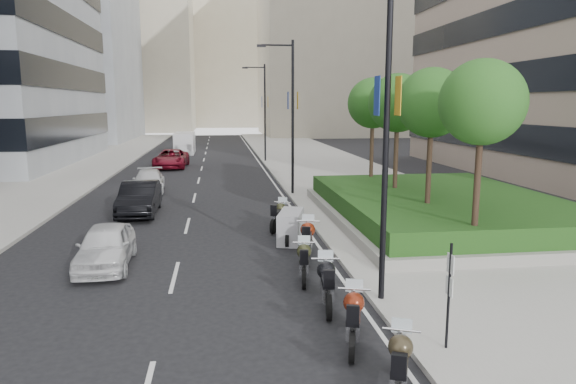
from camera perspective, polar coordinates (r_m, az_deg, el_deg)
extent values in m
plane|color=black|center=(13.06, -7.17, -14.72)|extent=(160.00, 160.00, 0.00)
cube|color=#9E9B93|center=(43.18, 4.42, 2.63)|extent=(10.00, 100.00, 0.15)
cube|color=#9E9B93|center=(43.90, -23.49, 1.97)|extent=(8.00, 100.00, 0.15)
cube|color=silver|center=(42.40, -2.61, 2.42)|extent=(0.12, 100.00, 0.01)
cube|color=silver|center=(42.26, -9.65, 2.27)|extent=(0.12, 100.00, 0.01)
cube|color=gray|center=(85.87, -24.79, 15.29)|extent=(22.00, 26.00, 30.00)
cube|color=#B7AD93|center=(95.33, 6.00, 17.28)|extent=(28.00, 24.00, 36.00)
cube|color=#B7AD93|center=(113.92, -17.36, 15.15)|extent=(26.00, 24.00, 34.00)
cube|color=#B7AD93|center=(132.61, -7.04, 15.55)|extent=(30.00, 24.00, 38.00)
cube|color=gray|center=(24.60, 16.54, -2.50)|extent=(10.00, 14.00, 0.40)
cube|color=#113D14|center=(24.48, 16.61, -1.13)|extent=(9.40, 13.40, 0.80)
cylinder|color=#332319|center=(18.25, 20.23, 0.18)|extent=(0.22, 0.22, 4.00)
sphere|color=#264816|center=(18.03, 20.78, 9.30)|extent=(2.80, 2.80, 2.80)
cylinder|color=#332319|center=(21.82, 15.36, 1.91)|extent=(0.22, 0.22, 4.00)
sphere|color=#264816|center=(21.64, 15.70, 9.54)|extent=(2.80, 2.80, 2.80)
cylinder|color=#332319|center=(25.52, 11.87, 3.14)|extent=(0.22, 0.22, 4.00)
sphere|color=#264816|center=(25.37, 12.10, 9.66)|extent=(2.80, 2.80, 2.80)
cylinder|color=#332319|center=(29.30, 9.26, 4.04)|extent=(0.22, 0.22, 4.00)
sphere|color=#264816|center=(29.16, 9.42, 9.72)|extent=(2.80, 2.80, 2.80)
cylinder|color=black|center=(13.63, 10.85, 5.82)|extent=(0.16, 0.16, 9.00)
cube|color=gold|center=(13.69, 12.13, 10.40)|extent=(0.02, 0.45, 1.00)
cube|color=navy|center=(13.51, 9.85, 10.49)|extent=(0.02, 0.45, 1.00)
cylinder|color=black|center=(30.22, 0.53, 8.04)|extent=(0.16, 0.16, 9.00)
cylinder|color=black|center=(30.27, -1.22, 16.01)|extent=(1.80, 0.10, 0.10)
cube|color=black|center=(30.18, -2.98, 15.92)|extent=(0.50, 0.22, 0.14)
cube|color=gold|center=(30.24, 1.06, 10.13)|extent=(0.02, 0.45, 1.00)
cube|color=navy|center=(30.16, -0.01, 10.13)|extent=(0.02, 0.45, 1.00)
cylinder|color=black|center=(48.10, -2.57, 8.66)|extent=(0.16, 0.16, 9.00)
cylinder|color=black|center=(48.13, -3.71, 13.65)|extent=(1.80, 0.10, 0.10)
cube|color=black|center=(48.07, -4.81, 13.59)|extent=(0.50, 0.22, 0.14)
cube|color=gold|center=(48.11, -2.25, 9.97)|extent=(0.02, 0.45, 1.00)
cube|color=navy|center=(48.06, -2.92, 9.97)|extent=(0.02, 0.45, 1.00)
cylinder|color=black|center=(11.76, 17.41, -11.35)|extent=(0.06, 0.06, 2.50)
cube|color=silver|center=(11.50, 17.61, -7.62)|extent=(0.02, 0.32, 0.42)
cube|color=silver|center=(11.65, 17.49, -9.97)|extent=(0.02, 0.32, 0.42)
cylinder|color=black|center=(11.07, 12.40, -17.83)|extent=(0.34, 0.62, 0.62)
cube|color=silver|center=(10.24, 12.25, -19.16)|extent=(0.59, 0.89, 0.42)
sphere|color=#332C1C|center=(10.36, 12.41, -16.46)|extent=(0.48, 0.48, 0.48)
cube|color=black|center=(9.83, 12.25, -18.36)|extent=(0.54, 0.80, 0.16)
cylinder|color=silver|center=(10.51, 12.51, -14.75)|extent=(0.70, 0.32, 0.05)
cylinder|color=black|center=(11.38, 7.11, -16.81)|extent=(0.30, 0.65, 0.64)
cylinder|color=black|center=(12.87, 7.33, -13.55)|extent=(0.30, 0.65, 0.64)
cube|color=silver|center=(12.00, 7.24, -14.43)|extent=(0.54, 0.92, 0.43)
sphere|color=#641D0D|center=(12.16, 7.33, -12.10)|extent=(0.49, 0.49, 0.49)
cube|color=black|center=(11.59, 7.24, -13.56)|extent=(0.49, 0.82, 0.16)
cylinder|color=silver|center=(12.34, 7.38, -10.64)|extent=(0.74, 0.26, 0.05)
cylinder|color=black|center=(13.29, 4.57, -12.65)|extent=(0.22, 0.68, 0.66)
cylinder|color=black|center=(14.89, 4.10, -10.14)|extent=(0.22, 0.68, 0.66)
cube|color=silver|center=(13.97, 4.34, -10.71)|extent=(0.45, 0.95, 0.45)
sphere|color=black|center=(14.17, 4.27, -8.67)|extent=(0.51, 0.51, 0.51)
cube|color=black|center=(13.56, 4.45, -9.83)|extent=(0.41, 0.84, 0.17)
cylinder|color=silver|center=(14.38, 4.20, -7.41)|extent=(0.79, 0.17, 0.05)
cylinder|color=black|center=(15.34, 1.79, -9.63)|extent=(0.21, 0.62, 0.60)
cylinder|color=black|center=(16.82, 1.78, -7.87)|extent=(0.21, 0.62, 0.60)
cube|color=silver|center=(15.98, 1.79, -8.21)|extent=(0.42, 0.86, 0.41)
sphere|color=#2E2F1A|center=(16.18, 1.79, -6.61)|extent=(0.47, 0.47, 0.47)
cube|color=black|center=(15.61, 1.79, -7.45)|extent=(0.39, 0.77, 0.16)
cylinder|color=silver|center=(16.38, 1.79, -5.63)|extent=(0.72, 0.17, 0.05)
cylinder|color=black|center=(17.39, 1.99, -7.13)|extent=(0.28, 0.70, 0.69)
cylinder|color=black|center=(19.11, 2.28, -5.58)|extent=(0.28, 0.70, 0.69)
cube|color=silver|center=(18.14, 2.14, -5.79)|extent=(0.54, 1.00, 0.47)
sphere|color=maroon|center=(18.39, 2.20, -4.21)|extent=(0.54, 0.54, 0.54)
cube|color=black|center=(17.73, 2.09, -4.97)|extent=(0.49, 0.89, 0.18)
cylinder|color=silver|center=(18.63, 2.26, -3.25)|extent=(0.82, 0.24, 0.06)
cylinder|color=black|center=(19.60, 0.00, -5.32)|extent=(0.27, 0.61, 0.60)
cylinder|color=black|center=(21.08, 0.58, -4.24)|extent=(0.27, 0.61, 0.60)
cube|color=gray|center=(20.26, 0.30, -3.86)|extent=(1.34, 2.18, 1.21)
cylinder|color=black|center=(21.61, -1.66, -3.85)|extent=(0.36, 0.63, 0.63)
cylinder|color=black|center=(23.13, -0.45, -2.94)|extent=(0.36, 0.63, 0.63)
cube|color=silver|center=(22.28, -1.07, -2.98)|extent=(0.62, 0.91, 0.43)
sphere|color=#2D2D19|center=(22.51, -0.83, -1.84)|extent=(0.49, 0.49, 0.49)
cube|color=black|center=(21.93, -1.31, -2.32)|extent=(0.57, 0.81, 0.16)
cylinder|color=silver|center=(22.73, -0.63, -1.15)|extent=(0.71, 0.35, 0.05)
imported|color=silver|center=(18.28, -19.59, -5.68)|extent=(1.84, 4.23, 1.42)
imported|color=black|center=(26.38, -16.17, -0.67)|extent=(1.74, 4.89, 1.61)
imported|color=silver|center=(33.05, -15.22, 1.18)|extent=(2.24, 4.75, 1.34)
imported|color=maroon|center=(45.21, -12.86, 3.64)|extent=(2.88, 5.77, 1.57)
cube|color=white|center=(58.16, -11.40, 5.35)|extent=(2.09, 5.46, 2.29)
cube|color=white|center=(56.14, -11.51, 4.64)|extent=(2.08, 1.31, 1.20)
cylinder|color=black|center=(56.33, -12.38, 4.40)|extent=(0.27, 0.76, 0.76)
cylinder|color=black|center=(56.22, -10.61, 4.45)|extent=(0.27, 0.76, 0.76)
cylinder|color=black|center=(60.02, -12.10, 4.73)|extent=(0.27, 0.76, 0.76)
cylinder|color=black|center=(59.91, -10.43, 4.77)|extent=(0.27, 0.76, 0.76)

